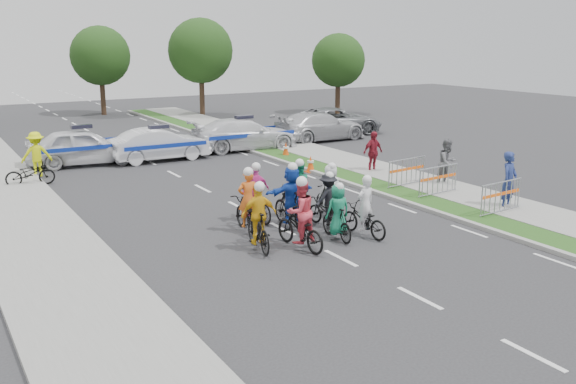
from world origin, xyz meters
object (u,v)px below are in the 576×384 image
barrier_1 (438,182)px  barrier_2 (407,173)px  spectator_2 (373,152)px  tree_4 (100,56)px  police_car_0 (83,147)px  cone_0 (311,164)px  rider_2 (300,222)px  rider_4 (328,205)px  rider_3 (259,224)px  rider_6 (248,211)px  civilian_suv (336,121)px  civilian_sedan (320,126)px  police_car_2 (244,134)px  rider_9 (255,199)px  tree_2 (338,60)px  spectator_0 (509,181)px  spectator_1 (447,163)px  rider_8 (298,195)px  tree_1 (201,51)px  rider_7 (330,196)px  barrier_0 (501,199)px  cone_1 (286,150)px  marshal_hiviz (36,154)px  parked_bike (30,173)px  rider_1 (337,217)px  rider_5 (291,200)px  police_car_1 (159,145)px

barrier_1 → barrier_2: bearing=90.0°
spectator_2 → tree_4: (-4.27, 25.97, 3.31)m
police_car_0 → cone_0: 10.16m
rider_2 → rider_4: bearing=-149.6°
rider_3 → rider_6: (0.48, 1.59, -0.09)m
civilian_suv → spectator_2: bearing=166.7°
rider_2 → spectator_2: 10.33m
civilian_sedan → police_car_2: bearing=93.7°
rider_9 → tree_4: tree_4 is taller
spectator_2 → tree_2: bearing=53.2°
rider_2 → police_car_2: (5.66, 14.52, 0.04)m
rider_9 → tree_4: 30.23m
rider_9 → spectator_0: bearing=154.4°
spectator_1 → tree_2: bearing=57.5°
rider_9 → spectator_0: size_ratio=0.97×
tree_2 → barrier_1: bearing=-116.7°
rider_2 → rider_8: bearing=-126.2°
cone_0 → tree_1: (3.88, 20.52, 4.20)m
rider_7 → barrier_0: rider_7 is taller
rider_2 → spectator_1: (8.70, 3.46, 0.16)m
rider_6 → tree_4: bearing=-90.8°
rider_6 → cone_0: bearing=-128.0°
spectator_2 → barrier_0: (-0.57, -7.30, -0.31)m
spectator_1 → barrier_0: 4.24m
cone_1 → spectator_0: bearing=-82.4°
marshal_hiviz → cone_0: marshal_hiviz is taller
parked_bike → rider_3: bearing=-155.5°
barrier_0 → cone_1: 12.26m
cone_0 → parked_bike: bearing=162.5°
rider_1 → civilian_sedan: rider_1 is taller
rider_9 → civilian_suv: bearing=-137.1°
rider_1 → cone_1: 12.71m
rider_5 → barrier_2: (6.37, 2.19, -0.27)m
rider_1 → barrier_2: rider_1 is taller
cone_1 → tree_1: (3.04, 17.03, 4.20)m
spectator_0 → spectator_2: 6.87m
parked_bike → rider_7: bearing=-136.9°
rider_9 → cone_1: 10.83m
civilian_suv → cone_1: bearing=141.4°
spectator_0 → rider_3: bearing=160.3°
rider_9 → spectator_1: bearing=178.9°
rider_2 → police_car_1: size_ratio=0.45×
barrier_1 → parked_bike: 15.29m
barrier_2 → spectator_2: bearing=78.4°
rider_6 → barrier_0: rider_6 is taller
marshal_hiviz → rider_8: bearing=124.5°
rider_5 → police_car_2: 13.59m
rider_2 → cone_1: bearing=-124.4°
cone_0 → barrier_2: bearing=-69.6°
rider_5 → barrier_0: size_ratio=1.00×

